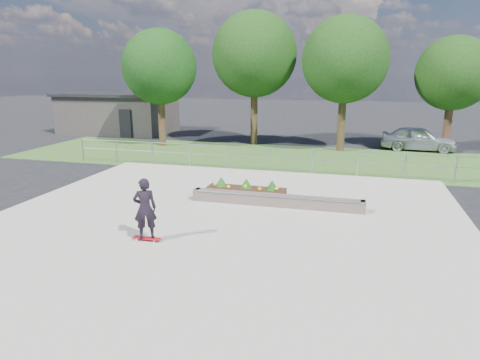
% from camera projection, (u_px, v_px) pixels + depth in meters
% --- Properties ---
extents(ground, '(120.00, 120.00, 0.00)m').
position_uv_depth(ground, '(221.00, 226.00, 13.12)').
color(ground, black).
rests_on(ground, ground).
extents(grass_verge, '(30.00, 8.00, 0.02)m').
position_uv_depth(grass_verge, '(281.00, 158.00, 23.41)').
color(grass_verge, '#315522').
rests_on(grass_verge, ground).
extents(concrete_slab, '(15.00, 15.00, 0.06)m').
position_uv_depth(concrete_slab, '(221.00, 225.00, 13.11)').
color(concrete_slab, '#A29C8F').
rests_on(concrete_slab, ground).
extents(fence, '(20.06, 0.06, 1.20)m').
position_uv_depth(fence, '(269.00, 156.00, 19.95)').
color(fence, gray).
rests_on(fence, ground).
extents(building, '(8.40, 5.40, 3.00)m').
position_uv_depth(building, '(119.00, 112.00, 33.11)').
color(building, '#312E2C').
rests_on(building, ground).
extents(tree_far_left, '(4.55, 4.55, 7.15)m').
position_uv_depth(tree_far_left, '(159.00, 67.00, 26.10)').
color(tree_far_left, '#392516').
rests_on(tree_far_left, ground).
extents(tree_mid_left, '(5.25, 5.25, 8.25)m').
position_uv_depth(tree_mid_left, '(255.00, 55.00, 26.40)').
color(tree_mid_left, '#352515').
rests_on(tree_mid_left, ground).
extents(tree_mid_right, '(4.90, 4.90, 7.70)m').
position_uv_depth(tree_mid_right, '(345.00, 60.00, 24.18)').
color(tree_mid_right, '#332414').
rests_on(tree_mid_right, ground).
extents(tree_far_right, '(4.20, 4.20, 6.60)m').
position_uv_depth(tree_far_right, '(453.00, 74.00, 24.25)').
color(tree_far_right, '#372116').
rests_on(tree_far_right, ground).
extents(grind_ledge, '(6.00, 0.44, 0.43)m').
position_uv_depth(grind_ledge, '(276.00, 200.00, 14.83)').
color(grind_ledge, brown).
rests_on(grind_ledge, concrete_slab).
extents(planter_bed, '(3.00, 1.20, 0.61)m').
position_uv_depth(planter_bed, '(245.00, 191.00, 16.09)').
color(planter_bed, black).
rests_on(planter_bed, concrete_slab).
extents(skateboarder, '(0.80, 0.63, 1.78)m').
position_uv_depth(skateboarder, '(145.00, 209.00, 11.60)').
color(skateboarder, silver).
rests_on(skateboarder, concrete_slab).
extents(parked_car, '(4.35, 2.01, 1.44)m').
position_uv_depth(parked_car, '(418.00, 139.00, 25.44)').
color(parked_car, '#AEB3B8').
rests_on(parked_car, ground).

